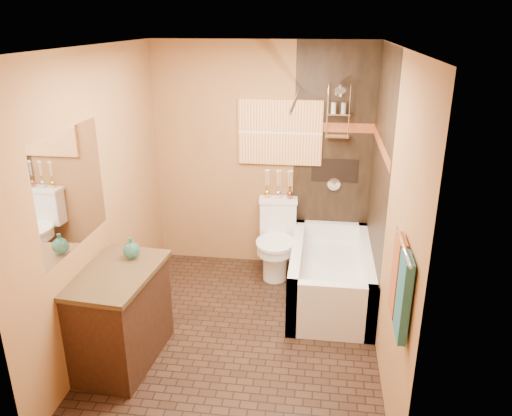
% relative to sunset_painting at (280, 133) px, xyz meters
% --- Properties ---
extents(floor, '(3.00, 3.00, 0.00)m').
position_rel_sunset_painting_xyz_m(floor, '(-0.20, -1.48, -1.55)').
color(floor, black).
rests_on(floor, ground).
extents(wall_left, '(0.02, 3.00, 2.50)m').
position_rel_sunset_painting_xyz_m(wall_left, '(-1.40, -1.48, -0.30)').
color(wall_left, '#A5703F').
rests_on(wall_left, floor).
extents(wall_right, '(0.02, 3.00, 2.50)m').
position_rel_sunset_painting_xyz_m(wall_right, '(1.00, -1.48, -0.30)').
color(wall_right, '#A5703F').
rests_on(wall_right, floor).
extents(wall_back, '(2.40, 0.02, 2.50)m').
position_rel_sunset_painting_xyz_m(wall_back, '(-0.20, 0.02, -0.30)').
color(wall_back, '#A5703F').
rests_on(wall_back, floor).
extents(wall_front, '(2.40, 0.02, 2.50)m').
position_rel_sunset_painting_xyz_m(wall_front, '(-0.20, -2.98, -0.30)').
color(wall_front, '#A5703F').
rests_on(wall_front, floor).
extents(ceiling, '(3.00, 3.00, 0.00)m').
position_rel_sunset_painting_xyz_m(ceiling, '(-0.20, -1.48, 0.95)').
color(ceiling, silver).
rests_on(ceiling, wall_back).
extents(alcove_tile_back, '(0.85, 0.01, 2.50)m').
position_rel_sunset_painting_xyz_m(alcove_tile_back, '(0.57, 0.01, -0.30)').
color(alcove_tile_back, black).
rests_on(alcove_tile_back, wall_back).
extents(alcove_tile_right, '(0.01, 1.50, 2.50)m').
position_rel_sunset_painting_xyz_m(alcove_tile_right, '(0.99, -0.73, -0.30)').
color(alcove_tile_right, black).
rests_on(alcove_tile_right, wall_right).
extents(mosaic_band_back, '(0.85, 0.01, 0.10)m').
position_rel_sunset_painting_xyz_m(mosaic_band_back, '(0.57, 0.00, 0.07)').
color(mosaic_band_back, maroon).
rests_on(mosaic_band_back, alcove_tile_back).
extents(mosaic_band_right, '(0.01, 1.50, 0.10)m').
position_rel_sunset_painting_xyz_m(mosaic_band_right, '(0.98, -0.73, 0.07)').
color(mosaic_band_right, maroon).
rests_on(mosaic_band_right, alcove_tile_right).
extents(alcove_niche, '(0.50, 0.01, 0.25)m').
position_rel_sunset_painting_xyz_m(alcove_niche, '(0.60, 0.01, -0.40)').
color(alcove_niche, black).
rests_on(alcove_niche, alcove_tile_back).
extents(shower_fixtures, '(0.24, 0.33, 1.16)m').
position_rel_sunset_painting_xyz_m(shower_fixtures, '(0.60, -0.10, 0.12)').
color(shower_fixtures, silver).
rests_on(shower_fixtures, floor).
extents(curtain_rod, '(0.03, 1.55, 0.03)m').
position_rel_sunset_painting_xyz_m(curtain_rod, '(0.20, -0.73, 0.47)').
color(curtain_rod, silver).
rests_on(curtain_rod, wall_back).
extents(towel_bar, '(0.02, 0.55, 0.02)m').
position_rel_sunset_painting_xyz_m(towel_bar, '(0.95, -2.53, -0.10)').
color(towel_bar, silver).
rests_on(towel_bar, wall_right).
extents(towel_teal, '(0.05, 0.22, 0.52)m').
position_rel_sunset_painting_xyz_m(towel_teal, '(0.96, -2.66, -0.37)').
color(towel_teal, '#1C4C5E').
rests_on(towel_teal, towel_bar).
extents(towel_rust, '(0.05, 0.22, 0.52)m').
position_rel_sunset_painting_xyz_m(towel_rust, '(0.96, -2.40, -0.37)').
color(towel_rust, '#913E1A').
rests_on(towel_rust, towel_bar).
extents(sunset_painting, '(0.90, 0.04, 0.70)m').
position_rel_sunset_painting_xyz_m(sunset_painting, '(0.00, 0.00, 0.00)').
color(sunset_painting, orange).
rests_on(sunset_painting, wall_back).
extents(vanity_mirror, '(0.01, 1.00, 0.90)m').
position_rel_sunset_painting_xyz_m(vanity_mirror, '(-1.39, -1.94, -0.05)').
color(vanity_mirror, white).
rests_on(vanity_mirror, wall_left).
extents(bathtub, '(0.80, 1.50, 0.55)m').
position_rel_sunset_painting_xyz_m(bathtub, '(0.60, -0.73, -1.33)').
color(bathtub, white).
rests_on(bathtub, floor).
extents(toilet, '(0.44, 0.64, 0.83)m').
position_rel_sunset_painting_xyz_m(toilet, '(-0.00, -0.27, -1.13)').
color(toilet, white).
rests_on(toilet, floor).
extents(vanity, '(0.65, 0.98, 0.82)m').
position_rel_sunset_painting_xyz_m(vanity, '(-1.12, -1.94, -1.14)').
color(vanity, black).
rests_on(vanity, floor).
extents(teal_bottle, '(0.15, 0.15, 0.22)m').
position_rel_sunset_painting_xyz_m(teal_bottle, '(-1.07, -1.70, -0.63)').
color(teal_bottle, '#226656').
rests_on(teal_bottle, vanity).
extents(bud_vases, '(0.32, 0.07, 0.31)m').
position_rel_sunset_painting_xyz_m(bud_vases, '(0.00, -0.09, -0.55)').
color(bud_vases, gold).
rests_on(bud_vases, toilet).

